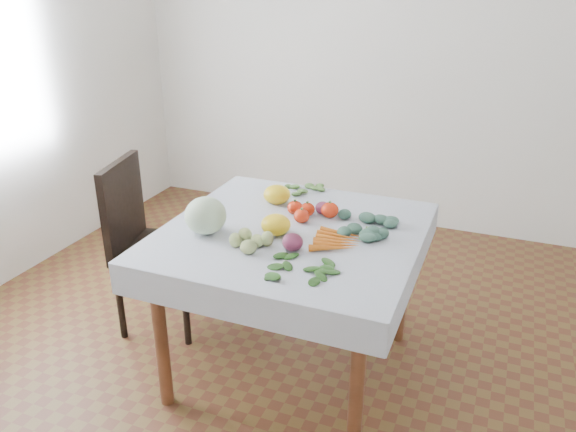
# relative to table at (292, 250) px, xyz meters

# --- Properties ---
(ground) EXTENTS (4.00, 4.00, 0.00)m
(ground) POSITION_rel_table_xyz_m (0.00, 0.00, -0.65)
(ground) COLOR brown
(back_wall) EXTENTS (4.00, 0.04, 2.70)m
(back_wall) POSITION_rel_table_xyz_m (0.00, 2.00, 0.70)
(back_wall) COLOR white
(back_wall) RESTS_ON ground
(table) EXTENTS (1.00, 1.00, 0.75)m
(table) POSITION_rel_table_xyz_m (0.00, 0.00, 0.00)
(table) COLOR brown
(table) RESTS_ON ground
(tablecloth) EXTENTS (1.12, 1.12, 0.01)m
(tablecloth) POSITION_rel_table_xyz_m (0.00, 0.00, 0.10)
(tablecloth) COLOR white
(tablecloth) RESTS_ON table
(chair) EXTENTS (0.50, 0.50, 0.93)m
(chair) POSITION_rel_table_xyz_m (-0.88, 0.10, -0.12)
(chair) COLOR black
(chair) RESTS_ON ground
(cabbage) EXTENTS (0.21, 0.21, 0.16)m
(cabbage) POSITION_rel_table_xyz_m (-0.34, -0.17, 0.18)
(cabbage) COLOR beige
(cabbage) RESTS_ON tablecloth
(tomato_a) EXTENTS (0.11, 0.11, 0.07)m
(tomato_a) POSITION_rel_table_xyz_m (0.11, 0.20, 0.14)
(tomato_a) COLOR red
(tomato_a) RESTS_ON tablecloth
(tomato_b) EXTENTS (0.09, 0.09, 0.06)m
(tomato_b) POSITION_rel_table_xyz_m (0.01, 0.18, 0.13)
(tomato_b) COLOR red
(tomato_b) RESTS_ON tablecloth
(tomato_c) EXTENTS (0.09, 0.09, 0.07)m
(tomato_c) POSITION_rel_table_xyz_m (-0.05, 0.17, 0.14)
(tomato_c) COLOR red
(tomato_c) RESTS_ON tablecloth
(tomato_d) EXTENTS (0.08, 0.08, 0.06)m
(tomato_d) POSITION_rel_table_xyz_m (0.01, 0.09, 0.13)
(tomato_d) COLOR red
(tomato_d) RESTS_ON tablecloth
(heirloom_back) EXTENTS (0.16, 0.16, 0.09)m
(heirloom_back) POSITION_rel_table_xyz_m (-0.19, 0.27, 0.15)
(heirloom_back) COLOR yellow
(heirloom_back) RESTS_ON tablecloth
(heirloom_front) EXTENTS (0.15, 0.15, 0.09)m
(heirloom_front) POSITION_rel_table_xyz_m (-0.05, -0.07, 0.15)
(heirloom_front) COLOR yellow
(heirloom_front) RESTS_ON tablecloth
(onion_a) EXTENTS (0.09, 0.09, 0.06)m
(onion_a) POSITION_rel_table_xyz_m (0.07, 0.22, 0.13)
(onion_a) COLOR #5D1A44
(onion_a) RESTS_ON tablecloth
(onion_b) EXTENTS (0.09, 0.09, 0.07)m
(onion_b) POSITION_rel_table_xyz_m (0.07, -0.19, 0.14)
(onion_b) COLOR #5D1A44
(onion_b) RESTS_ON tablecloth
(tomatillo_cluster) EXTENTS (0.17, 0.12, 0.05)m
(tomatillo_cluster) POSITION_rel_table_xyz_m (-0.09, -0.23, 0.13)
(tomatillo_cluster) COLOR #B0C370
(tomatillo_cluster) RESTS_ON tablecloth
(carrot_bunch) EXTENTS (0.20, 0.22, 0.03)m
(carrot_bunch) POSITION_rel_table_xyz_m (0.22, -0.06, 0.12)
(carrot_bunch) COLOR orange
(carrot_bunch) RESTS_ON tablecloth
(kale_bunch) EXTENTS (0.28, 0.27, 0.04)m
(kale_bunch) POSITION_rel_table_xyz_m (0.32, 0.11, 0.12)
(kale_bunch) COLOR #3C6352
(kale_bunch) RESTS_ON tablecloth
(basil_bunch) EXTENTS (0.30, 0.21, 0.01)m
(basil_bunch) POSITION_rel_table_xyz_m (0.16, -0.34, 0.11)
(basil_bunch) COLOR #2A591C
(basil_bunch) RESTS_ON tablecloth
(dill_bunch) EXTENTS (0.22, 0.16, 0.02)m
(dill_bunch) POSITION_rel_table_xyz_m (-0.13, 0.48, 0.11)
(dill_bunch) COLOR #527C38
(dill_bunch) RESTS_ON tablecloth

